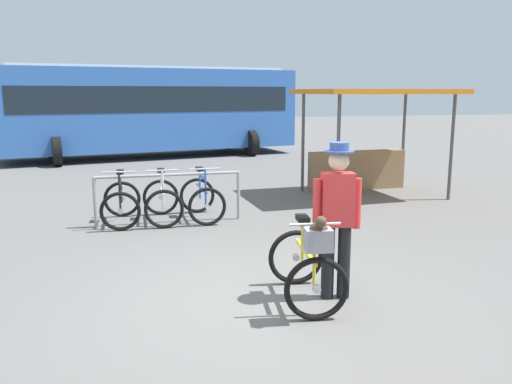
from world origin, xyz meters
TOP-DOWN VIEW (x-y plane):
  - ground_plane at (0.00, 0.00)m, footprint 80.00×80.00m
  - bike_rack_rail at (-0.61, 3.75)m, footprint 2.51×0.07m
  - racked_bike_black at (-1.42, 3.93)m, footprint 0.71×1.15m
  - racked_bike_white at (-0.72, 3.93)m, footprint 0.69×1.11m
  - racked_bike_blue at (-0.02, 3.93)m, footprint 0.68×1.11m
  - featured_bicycle at (0.46, -0.22)m, footprint 0.80×1.24m
  - person_with_featured_bike at (0.83, -0.09)m, footprint 0.52×0.32m
  - bus_distant at (-0.23, 13.55)m, footprint 10.28×4.49m
  - market_stall at (3.95, 5.49)m, footprint 3.19×2.42m

SIDE VIEW (x-z plane):
  - ground_plane at x=0.00m, z-range 0.00..0.00m
  - racked_bike_black at x=-1.42m, z-range -0.12..0.86m
  - racked_bike_white at x=-0.72m, z-range -0.12..0.85m
  - racked_bike_blue at x=-0.02m, z-range -0.12..0.85m
  - featured_bicycle at x=0.46m, z-range -0.06..1.03m
  - bike_rack_rail at x=-0.61m, z-range 0.20..1.08m
  - person_with_featured_bike at x=0.83m, z-range 0.09..1.81m
  - market_stall at x=3.95m, z-range 0.24..2.54m
  - bus_distant at x=-0.23m, z-range 0.20..3.28m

